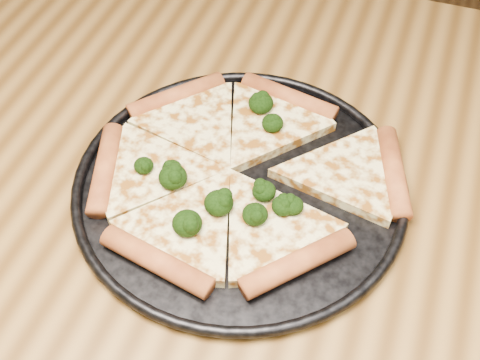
% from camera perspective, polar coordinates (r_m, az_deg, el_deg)
% --- Properties ---
extents(dining_table, '(1.20, 0.90, 0.75)m').
position_cam_1_polar(dining_table, '(0.73, 2.55, -7.99)').
color(dining_table, brown).
rests_on(dining_table, ground).
extents(pizza_pan, '(0.36, 0.36, 0.02)m').
position_cam_1_polar(pizza_pan, '(0.67, 0.00, -0.45)').
color(pizza_pan, black).
rests_on(pizza_pan, dining_table).
extents(pizza, '(0.35, 0.31, 0.02)m').
position_cam_1_polar(pizza, '(0.68, -0.31, 0.88)').
color(pizza, '#F3E395').
rests_on(pizza, pizza_pan).
extents(broccoli_florets, '(0.19, 0.22, 0.02)m').
position_cam_1_polar(broccoli_florets, '(0.66, -1.18, 0.16)').
color(broccoli_florets, black).
rests_on(broccoli_florets, pizza).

